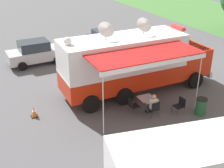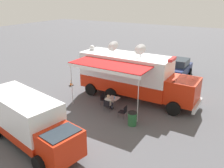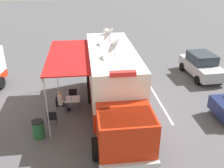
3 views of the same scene
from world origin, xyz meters
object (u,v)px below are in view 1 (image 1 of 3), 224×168
(car_behind_truck, at_px, (36,52))
(command_truck, at_px, (135,61))
(folding_chair_at_table, at_px, (154,108))
(trash_bin, at_px, (201,106))
(water_bottle, at_px, (150,96))
(folding_chair_beside_table, at_px, (132,105))
(traffic_cone, at_px, (34,112))
(car_far_corner, at_px, (105,41))
(folding_table, at_px, (146,99))
(folding_chair_spare_by_truck, at_px, (180,104))
(seated_responder, at_px, (153,104))

(car_behind_truck, bearing_deg, command_truck, 30.04)
(folding_chair_at_table, xyz_separation_m, trash_bin, (0.85, 2.36, -0.06))
(water_bottle, height_order, folding_chair_beside_table, water_bottle)
(water_bottle, bearing_deg, traffic_cone, -109.61)
(water_bottle, xyz_separation_m, car_far_corner, (-9.77, 2.01, 0.05))
(traffic_cone, bearing_deg, folding_table, 70.61)
(car_behind_truck, bearing_deg, water_bottle, 21.68)
(folding_chair_spare_by_truck, bearing_deg, car_far_corner, 176.15)
(car_far_corner, bearing_deg, traffic_cone, -45.10)
(folding_chair_spare_by_truck, xyz_separation_m, traffic_cone, (-3.05, -7.03, -0.23))
(folding_chair_at_table, height_order, folding_chair_spare_by_truck, same)
(car_far_corner, bearing_deg, folding_table, -12.53)
(command_truck, xyz_separation_m, car_far_corner, (-7.45, 1.62, -1.07))
(traffic_cone, bearing_deg, command_truck, 92.52)
(folding_chair_spare_by_truck, xyz_separation_m, seated_responder, (-0.46, -1.43, 0.14))
(seated_responder, bearing_deg, folding_chair_beside_table, -126.11)
(folding_chair_at_table, bearing_deg, folding_chair_spare_by_truck, 79.14)
(traffic_cone, bearing_deg, folding_chair_spare_by_truck, 66.56)
(water_bottle, relative_size, folding_chair_at_table, 0.26)
(folding_table, xyz_separation_m, folding_chair_at_table, (0.80, -0.01, -0.16))
(command_truck, relative_size, trash_bin, 10.48)
(folding_chair_spare_by_truck, distance_m, seated_responder, 1.51)
(water_bottle, distance_m, car_behind_truck, 10.31)
(folding_chair_at_table, height_order, folding_chair_beside_table, same)
(command_truck, relative_size, water_bottle, 42.56)
(folding_chair_spare_by_truck, distance_m, car_far_corner, 10.80)
(trash_bin, distance_m, traffic_cone, 8.73)
(folding_chair_at_table, height_order, trash_bin, trash_bin)
(folding_chair_spare_by_truck, relative_size, traffic_cone, 1.50)
(car_behind_truck, bearing_deg, folding_chair_beside_table, 16.51)
(seated_responder, height_order, trash_bin, seated_responder)
(folding_chair_spare_by_truck, bearing_deg, water_bottle, -127.89)
(command_truck, height_order, seated_responder, command_truck)
(folding_table, relative_size, folding_chair_beside_table, 0.94)
(trash_bin, bearing_deg, command_truck, -155.01)
(trash_bin, relative_size, car_behind_truck, 0.21)
(folding_table, bearing_deg, car_behind_truck, -158.91)
(folding_chair_at_table, bearing_deg, car_behind_truck, -160.46)
(folding_chair_at_table, relative_size, car_behind_truck, 0.20)
(command_truck, height_order, car_behind_truck, command_truck)
(water_bottle, height_order, folding_chair_at_table, water_bottle)
(trash_bin, relative_size, traffic_cone, 1.57)
(traffic_cone, height_order, car_behind_truck, car_behind_truck)
(water_bottle, bearing_deg, folding_table, -117.53)
(trash_bin, bearing_deg, traffic_cone, -114.50)
(traffic_cone, distance_m, car_behind_truck, 7.80)
(command_truck, relative_size, folding_chair_spare_by_truck, 10.96)
(command_truck, xyz_separation_m, traffic_cone, (0.27, -6.13, -1.67))
(folding_chair_beside_table, bearing_deg, trash_bin, 62.62)
(folding_chair_beside_table, height_order, folding_chair_spare_by_truck, same)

